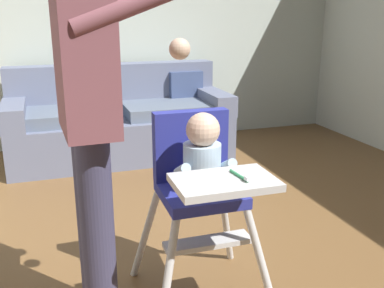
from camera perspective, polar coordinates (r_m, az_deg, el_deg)
The scene contains 5 objects.
ground at distance 2.59m, azimuth 2.68°, elevation -16.08°, with size 6.39×6.84×0.10m, color brown.
wall_far at distance 4.74m, azimuth -9.11°, elevation 15.79°, with size 5.59×0.06×2.59m, color beige.
couch at distance 4.33m, azimuth -9.23°, elevation 2.81°, with size 2.06×0.86×0.86m.
high_chair at distance 2.02m, azimuth 1.11°, elevation -3.85°, with size 0.62×0.73×0.94m.
adult_standing at distance 1.81m, azimuth -13.11°, elevation 3.99°, with size 0.52×0.49×1.70m.
Camera 1 is at (-0.80, -2.03, 1.35)m, focal length 41.42 mm.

